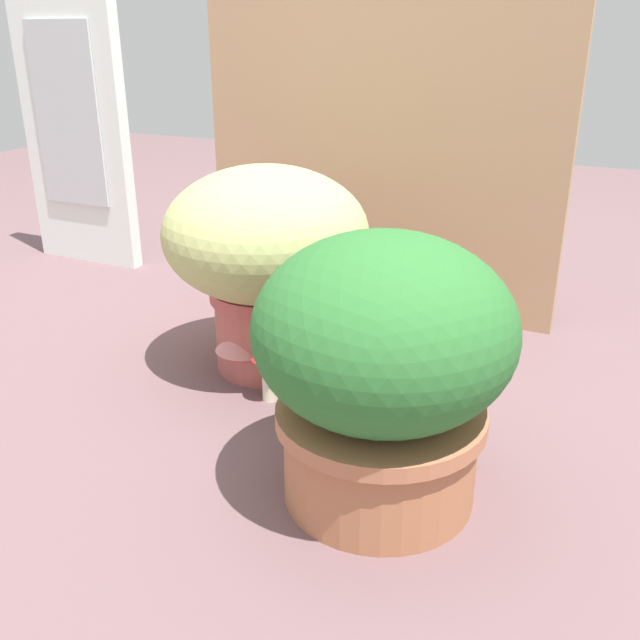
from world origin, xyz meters
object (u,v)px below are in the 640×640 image
(cat, at_px, (335,334))
(mushroom_ornament_red, at_px, (269,360))
(grass_planter, at_px, (266,250))
(leafy_planter, at_px, (382,364))
(mushroom_ornament_pink, at_px, (243,341))

(cat, height_order, mushroom_ornament_red, cat)
(grass_planter, xyz_separation_m, leafy_planter, (0.37, -0.32, -0.03))
(mushroom_ornament_pink, xyz_separation_m, mushroom_ornament_red, (0.09, -0.05, -0.00))
(mushroom_ornament_pink, bearing_deg, mushroom_ornament_red, -30.16)
(grass_planter, height_order, cat, grass_planter)
(cat, height_order, mushroom_ornament_pink, cat)
(grass_planter, distance_m, mushroom_ornament_red, 0.23)
(leafy_planter, bearing_deg, mushroom_ornament_red, 147.65)
(mushroom_ornament_red, bearing_deg, grass_planter, 119.75)
(cat, distance_m, mushroom_ornament_red, 0.14)
(mushroom_ornament_pink, relative_size, mushroom_ornament_red, 1.01)
(grass_planter, relative_size, cat, 1.21)
(leafy_planter, height_order, mushroom_ornament_red, leafy_planter)
(leafy_planter, xyz_separation_m, mushroom_ornament_pink, (-0.39, 0.24, -0.14))
(grass_planter, distance_m, leafy_planter, 0.49)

